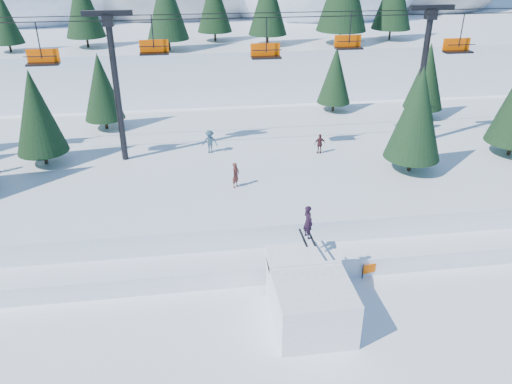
{
  "coord_description": "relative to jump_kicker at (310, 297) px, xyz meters",
  "views": [
    {
      "loc": [
        -4.3,
        -16.6,
        16.66
      ],
      "look_at": [
        -1.08,
        6.0,
        5.2
      ],
      "focal_mm": 35.0,
      "sensor_mm": 36.0,
      "label": 1
    }
  ],
  "objects": [
    {
      "name": "banner_far",
      "position": [
        7.71,
        3.93,
        -0.8
      ],
      "size": [
        2.78,
        0.73,
        0.9
      ],
      "color": "black",
      "rests_on": "ground"
    },
    {
      "name": "chairlift",
      "position": [
        -0.31,
        16.01,
        7.99
      ],
      "size": [
        46.47,
        3.21,
        10.28
      ],
      "color": "black",
      "rests_on": "mid_shelf"
    },
    {
      "name": "jump_kicker",
      "position": [
        0.0,
        0.0,
        0.0
      ],
      "size": [
        3.61,
        4.93,
        5.55
      ],
      "color": "white",
      "rests_on": "ground"
    },
    {
      "name": "distant_skiers",
      "position": [
        -1.34,
        15.89,
        2.02
      ],
      "size": [
        34.13,
        9.68,
        1.83
      ],
      "color": "#462123",
      "rests_on": "mid_shelf"
    },
    {
      "name": "ground",
      "position": [
        -0.98,
        -2.03,
        -1.34
      ],
      "size": [
        160.0,
        160.0,
        0.0
      ],
      "primitive_type": "plane",
      "color": "white",
      "rests_on": "ground"
    },
    {
      "name": "berm",
      "position": [
        -0.98,
        5.97,
        -0.79
      ],
      "size": [
        70.0,
        6.0,
        1.1
      ],
      "primitive_type": "cube",
      "color": "white",
      "rests_on": "ground"
    },
    {
      "name": "banner_near",
      "position": [
        5.08,
        3.11,
        -0.8
      ],
      "size": [
        2.8,
        0.63,
        0.9
      ],
      "color": "black",
      "rests_on": "ground"
    },
    {
      "name": "conifer_stand",
      "position": [
        1.55,
        16.46,
        5.72
      ],
      "size": [
        63.92,
        17.42,
        10.13
      ],
      "color": "black",
      "rests_on": "mid_shelf"
    },
    {
      "name": "mid_shelf",
      "position": [
        -0.98,
        15.97,
        -0.09
      ],
      "size": [
        70.0,
        22.0,
        2.5
      ],
      "primitive_type": "cube",
      "color": "white",
      "rests_on": "ground"
    }
  ]
}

